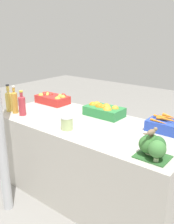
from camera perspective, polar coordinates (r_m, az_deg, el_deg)
ground_plane at (r=2.66m, az=0.00°, el=-17.58°), size 10.00×10.00×0.00m
market_table at (r=2.46m, az=0.00°, el=-10.51°), size 1.88×0.82×0.75m
apple_crate at (r=2.94m, az=-7.96°, el=3.08°), size 0.38×0.22×0.13m
orange_crate at (r=2.48m, az=3.84°, el=0.44°), size 0.38×0.22×0.13m
carrot_crate at (r=2.19m, az=18.59°, el=-3.09°), size 0.38×0.22×0.13m
broccoli_pile at (r=1.72m, az=14.76°, el=-7.44°), size 0.22×0.20×0.16m
juice_bottle_golden at (r=2.73m, az=-17.43°, el=2.57°), size 0.07×0.07×0.28m
juice_bottle_amber at (r=2.64m, az=-16.21°, el=2.32°), size 0.06×0.06×0.28m
juice_bottle_ruby at (r=2.56m, az=-14.62°, el=1.59°), size 0.07×0.07×0.25m
pickle_jar at (r=2.14m, az=-4.64°, el=-2.49°), size 0.11×0.11×0.12m
sparrow_bird at (r=1.67m, az=14.60°, el=-4.41°), size 0.05×0.13×0.05m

